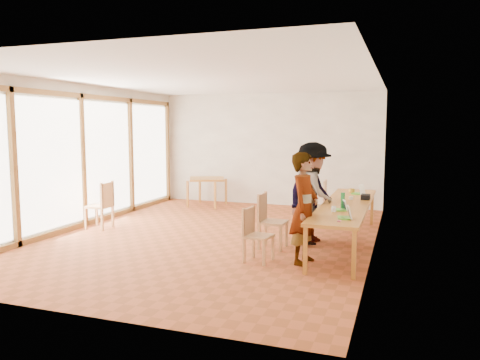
{
  "coord_description": "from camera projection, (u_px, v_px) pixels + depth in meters",
  "views": [
    {
      "loc": [
        3.43,
        -8.18,
        2.12
      ],
      "look_at": [
        0.51,
        0.18,
        1.1
      ],
      "focal_mm": 35.0,
      "sensor_mm": 36.0,
      "label": 1
    }
  ],
  "objects": [
    {
      "name": "ground",
      "position": [
        212.0,
        236.0,
        9.04
      ],
      "size": [
        8.0,
        8.0,
        0.0
      ],
      "primitive_type": "plane",
      "color": "#AA4F29",
      "rests_on": "ground"
    },
    {
      "name": "wall_back",
      "position": [
        269.0,
        149.0,
        12.62
      ],
      "size": [
        6.0,
        0.1,
        3.0
      ],
      "primitive_type": "cube",
      "color": "white",
      "rests_on": "ground"
    },
    {
      "name": "wall_front",
      "position": [
        71.0,
        183.0,
        5.12
      ],
      "size": [
        6.0,
        0.1,
        3.0
      ],
      "primitive_type": "cube",
      "color": "white",
      "rests_on": "ground"
    },
    {
      "name": "wall_right",
      "position": [
        376.0,
        163.0,
        7.89
      ],
      "size": [
        0.1,
        8.0,
        3.0
      ],
      "primitive_type": "cube",
      "color": "white",
      "rests_on": "ground"
    },
    {
      "name": "window_wall",
      "position": [
        82.0,
        156.0,
        9.84
      ],
      "size": [
        0.1,
        8.0,
        3.0
      ],
      "primitive_type": "cube",
      "color": "white",
      "rests_on": "ground"
    },
    {
      "name": "ceiling",
      "position": [
        211.0,
        78.0,
        8.69
      ],
      "size": [
        6.0,
        8.0,
        0.04
      ],
      "primitive_type": "cube",
      "color": "white",
      "rests_on": "wall_back"
    },
    {
      "name": "communal_table",
      "position": [
        346.0,
        206.0,
        8.35
      ],
      "size": [
        0.8,
        4.0,
        0.75
      ],
      "color": "#BF752A",
      "rests_on": "ground"
    },
    {
      "name": "side_table",
      "position": [
        207.0,
        181.0,
        12.45
      ],
      "size": [
        0.9,
        0.9,
        0.75
      ],
      "rotation": [
        0.0,
        0.0,
        0.41
      ],
      "color": "#BF752A",
      "rests_on": "ground"
    },
    {
      "name": "chair_near",
      "position": [
        253.0,
        228.0,
        7.36
      ],
      "size": [
        0.45,
        0.45,
        0.45
      ],
      "rotation": [
        0.0,
        0.0,
        -0.14
      ],
      "color": "#DFAE6F",
      "rests_on": "ground"
    },
    {
      "name": "chair_mid",
      "position": [
        267.0,
        214.0,
        8.16
      ],
      "size": [
        0.46,
        0.46,
        0.51
      ],
      "rotation": [
        0.0,
        0.0,
        -0.02
      ],
      "color": "#DFAE6F",
      "rests_on": "ground"
    },
    {
      "name": "chair_far",
      "position": [
        312.0,
        201.0,
        10.1
      ],
      "size": [
        0.52,
        0.52,
        0.45
      ],
      "rotation": [
        0.0,
        0.0,
        -0.38
      ],
      "color": "#DFAE6F",
      "rests_on": "ground"
    },
    {
      "name": "chair_empty",
      "position": [
        329.0,
        195.0,
        11.01
      ],
      "size": [
        0.41,
        0.41,
        0.45
      ],
      "rotation": [
        0.0,
        0.0,
        0.03
      ],
      "color": "#DFAE6F",
      "rests_on": "ground"
    },
    {
      "name": "chair_spare",
      "position": [
        103.0,
        200.0,
        9.66
      ],
      "size": [
        0.47,
        0.47,
        0.52
      ],
      "rotation": [
        0.0,
        0.0,
        3.18
      ],
      "color": "#DFAE6F",
      "rests_on": "ground"
    },
    {
      "name": "person_near",
      "position": [
        304.0,
        208.0,
        7.21
      ],
      "size": [
        0.49,
        0.68,
        1.73
      ],
      "primitive_type": "imported",
      "rotation": [
        0.0,
        0.0,
        1.44
      ],
      "color": "gray",
      "rests_on": "ground"
    },
    {
      "name": "person_mid",
      "position": [
        314.0,
        195.0,
        8.52
      ],
      "size": [
        0.75,
        0.92,
        1.76
      ],
      "primitive_type": "imported",
      "rotation": [
        0.0,
        0.0,
        1.67
      ],
      "color": "gray",
      "rests_on": "ground"
    },
    {
      "name": "person_far",
      "position": [
        312.0,
        193.0,
        8.5
      ],
      "size": [
        1.11,
        1.36,
        1.84
      ],
      "primitive_type": "imported",
      "rotation": [
        0.0,
        0.0,
        1.14
      ],
      "color": "gray",
      "rests_on": "ground"
    },
    {
      "name": "laptop_near",
      "position": [
        347.0,
        215.0,
        6.96
      ],
      "size": [
        0.24,
        0.27,
        0.2
      ],
      "rotation": [
        0.0,
        0.0,
        0.21
      ],
      "color": "#59B834",
      "rests_on": "communal_table"
    },
    {
      "name": "laptop_mid",
      "position": [
        343.0,
        207.0,
        7.65
      ],
      "size": [
        0.24,
        0.25,
        0.18
      ],
      "rotation": [
        0.0,
        0.0,
        0.32
      ],
      "color": "#59B834",
      "rests_on": "communal_table"
    },
    {
      "name": "laptop_far",
      "position": [
        360.0,
        191.0,
        9.47
      ],
      "size": [
        0.27,
        0.29,
        0.21
      ],
      "rotation": [
        0.0,
        0.0,
        -0.26
      ],
      "color": "#59B834",
      "rests_on": "communal_table"
    },
    {
      "name": "yellow_mug",
      "position": [
        352.0,
        191.0,
        9.58
      ],
      "size": [
        0.16,
        0.16,
        0.1
      ],
      "primitive_type": "imported",
      "rotation": [
        0.0,
        0.0,
        -0.28
      ],
      "color": "gold",
      "rests_on": "communal_table"
    },
    {
      "name": "green_bottle",
      "position": [
        343.0,
        201.0,
        7.75
      ],
      "size": [
        0.07,
        0.07,
        0.28
      ],
      "primitive_type": "cylinder",
      "color": "#1C6A2E",
      "rests_on": "communal_table"
    },
    {
      "name": "clear_glass",
      "position": [
        334.0,
        209.0,
        7.53
      ],
      "size": [
        0.07,
        0.07,
        0.09
      ],
      "primitive_type": "cylinder",
      "color": "silver",
      "rests_on": "communal_table"
    },
    {
      "name": "condiment_cup",
      "position": [
        351.0,
        198.0,
        8.79
      ],
      "size": [
        0.08,
        0.08,
        0.06
      ],
      "primitive_type": "cylinder",
      "color": "white",
      "rests_on": "communal_table"
    },
    {
      "name": "pink_phone",
      "position": [
        339.0,
        221.0,
        6.77
      ],
      "size": [
        0.05,
        0.1,
        0.01
      ],
      "primitive_type": "cube",
      "color": "#C1465C",
      "rests_on": "communal_table"
    },
    {
      "name": "black_pouch",
      "position": [
        366.0,
        197.0,
        8.81
      ],
      "size": [
        0.16,
        0.26,
        0.09
      ],
      "primitive_type": "cube",
      "color": "black",
      "rests_on": "communal_table"
    }
  ]
}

